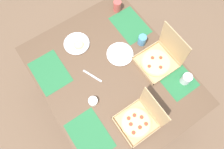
{
  "coord_description": "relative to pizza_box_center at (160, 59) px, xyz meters",
  "views": [
    {
      "loc": [
        0.56,
        -0.39,
        2.44
      ],
      "look_at": [
        0.0,
        0.0,
        0.75
      ],
      "focal_mm": 34.03,
      "sensor_mm": 36.0,
      "label": 1
    }
  ],
  "objects": [
    {
      "name": "fork_by_far_left",
      "position": [
        -0.21,
        -0.56,
        -0.05
      ],
      "size": [
        0.18,
        0.09,
        0.0
      ],
      "primitive_type": "cube",
      "rotation": [
        0.0,
        0.0,
        3.54
      ],
      "color": "#B7B7BC",
      "rests_on": "dining_table"
    },
    {
      "name": "dining_table",
      "position": [
        -0.13,
        -0.41,
        -0.15
      ],
      "size": [
        1.42,
        1.16,
        0.75
      ],
      "color": "#3F3328",
      "rests_on": "ground_plane"
    },
    {
      "name": "ground_plane",
      "position": [
        -0.13,
        -0.41,
        -0.81
      ],
      "size": [
        6.0,
        6.0,
        0.0
      ],
      "primitive_type": "plane",
      "color": "brown"
    },
    {
      "name": "cup_clear_left",
      "position": [
        -0.66,
        0.02,
        0.0
      ],
      "size": [
        0.07,
        0.07,
        0.11
      ],
      "primitive_type": "cylinder",
      "color": "#BF4742",
      "rests_on": "dining_table"
    },
    {
      "name": "pizza_box_center",
      "position": [
        0.0,
        0.0,
        0.0
      ],
      "size": [
        0.3,
        0.31,
        0.34
      ],
      "color": "tan",
      "rests_on": "dining_table"
    },
    {
      "name": "placemat_far_left",
      "position": [
        -0.45,
        0.02,
        -0.05
      ],
      "size": [
        0.36,
        0.26,
        0.0
      ],
      "primitive_type": "cube",
      "color": "#236638",
      "rests_on": "dining_table"
    },
    {
      "name": "placemat_near_right",
      "position": [
        0.19,
        -0.84,
        -0.05
      ],
      "size": [
        0.36,
        0.26,
        0.0
      ],
      "primitive_type": "cube",
      "color": "#236638",
      "rests_on": "dining_table"
    },
    {
      "name": "plate_near_left",
      "position": [
        -0.24,
        -0.24,
        -0.04
      ],
      "size": [
        0.24,
        0.24,
        0.02
      ],
      "color": "white",
      "rests_on": "dining_table"
    },
    {
      "name": "pizza_box_edge_far",
      "position": [
        0.32,
        -0.46,
        -0.0
      ],
      "size": [
        0.27,
        0.28,
        0.31
      ],
      "color": "tan",
      "rests_on": "dining_table"
    },
    {
      "name": "cup_red",
      "position": [
        -0.23,
        -0.01,
        -0.0
      ],
      "size": [
        0.07,
        0.07,
        0.1
      ],
      "primitive_type": "cylinder",
      "color": "teal",
      "rests_on": "dining_table"
    },
    {
      "name": "placemat_near_left",
      "position": [
        -0.45,
        -0.84,
        -0.05
      ],
      "size": [
        0.36,
        0.26,
        0.0
      ],
      "primitive_type": "cube",
      "color": "#236638",
      "rests_on": "dining_table"
    },
    {
      "name": "placemat_far_right",
      "position": [
        0.19,
        0.02,
        -0.05
      ],
      "size": [
        0.36,
        0.26,
        0.0
      ],
      "primitive_type": "cube",
      "color": "#236638",
      "rests_on": "dining_table"
    },
    {
      "name": "cup_clear_right",
      "position": [
        0.27,
        0.06,
        -0.0
      ],
      "size": [
        0.08,
        0.08,
        0.1
      ],
      "primitive_type": "cylinder",
      "color": "silver",
      "rests_on": "dining_table"
    },
    {
      "name": "condiment_bowl",
      "position": [
        -0.02,
        -0.67,
        -0.03
      ],
      "size": [
        0.08,
        0.08,
        0.04
      ],
      "primitive_type": "cylinder",
      "color": "white",
      "rests_on": "dining_table"
    },
    {
      "name": "plate_far_right",
      "position": [
        -0.55,
        -0.5,
        -0.04
      ],
      "size": [
        0.23,
        0.23,
        0.03
      ],
      "color": "white",
      "rests_on": "dining_table"
    }
  ]
}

